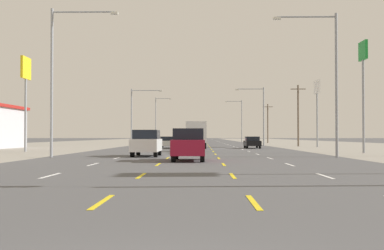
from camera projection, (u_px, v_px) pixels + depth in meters
The scene contains 26 objects.
ground_plane at pixel (197, 147), 70.40m from camera, with size 572.00×572.00×0.00m, color #4C4C4F.
lot_apron_left at pixel (24, 147), 70.85m from camera, with size 28.00×440.00×0.01m, color gray.
lot_apron_right at pixel (372, 147), 69.96m from camera, with size 28.00×440.00×0.01m, color gray.
lane_markings at pixel (198, 143), 108.89m from camera, with size 10.64×227.60×0.01m.
signal_span_wire at pixel (190, 20), 15.88m from camera, with size 24.94×0.53×8.63m.
suv_center_turn_nearest at pixel (189, 144), 30.55m from camera, with size 1.98×4.90×1.98m.
suv_inner_left_near at pixel (147, 143), 37.40m from camera, with size 1.98×4.90×1.98m.
sedan_center_turn_mid at pixel (193, 144), 49.00m from camera, with size 1.80×4.50×1.46m.
box_truck_center_turn_midfar at pixel (196, 133), 60.57m from camera, with size 2.40×7.20×3.23m.
sedan_far_right_far at pixel (252, 142), 61.27m from camera, with size 1.80×4.50×1.46m.
sedan_inner_left_farther at pixel (167, 142), 62.77m from camera, with size 1.80×4.50×1.46m.
sedan_center_turn_farthest at pixel (199, 140), 90.36m from camera, with size 1.80×4.50×1.46m.
sedan_center_turn_distant_a at pixel (199, 140), 107.37m from camera, with size 1.80×4.50×1.46m.
sedan_center_turn_distant_b at pixel (199, 139), 117.51m from camera, with size 1.80×4.50×1.46m.
sedan_center_turn_distant_c at pixel (198, 139), 130.94m from camera, with size 1.80×4.50×1.46m.
pole_sign_left_row_1 at pixel (26, 79), 48.24m from camera, with size 0.24×2.33×9.22m.
pole_sign_right_row_1 at pixel (363, 70), 44.36m from camera, with size 0.24×1.94×10.02m.
pole_sign_right_row_2 at pixel (317, 95), 67.66m from camera, with size 0.24×2.80×9.13m.
streetlight_left_row_0 at pixel (59, 71), 35.47m from camera, with size 4.85×0.26×10.68m.
streetlight_right_row_0 at pixel (330, 73), 35.12m from camera, with size 4.55×0.26×10.26m.
streetlight_left_row_1 at pixel (135, 112), 76.21m from camera, with size 4.87×0.26×8.79m.
streetlight_right_row_1 at pixel (260, 111), 75.86m from camera, with size 4.42×0.26×8.99m.
streetlight_left_row_2 at pixel (157, 117), 116.99m from camera, with size 3.77×0.26×10.63m.
streetlight_right_row_2 at pixel (240, 118), 116.62m from camera, with size 3.97×0.26×9.94m.
utility_pole_right_row_1 at pixel (298, 114), 72.93m from camera, with size 2.20×0.26×9.05m.
utility_pole_right_row_2 at pixel (268, 123), 106.52m from camera, with size 2.20×0.26×8.40m.
Camera 1 is at (0.54, -4.46, 1.53)m, focal length 46.41 mm.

